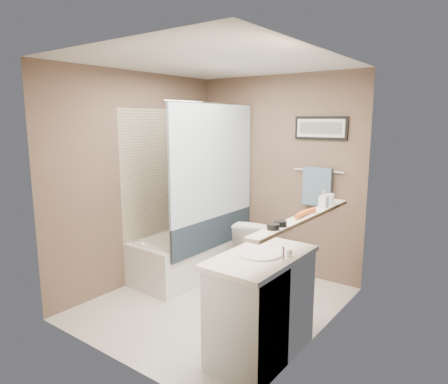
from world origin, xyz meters
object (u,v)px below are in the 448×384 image
Objects in this scene: bathtub at (191,254)px; toilet at (258,248)px; candle_bowl_near at (273,227)px; candle_bowl_far at (281,223)px; vanity at (261,308)px; hair_brush_front at (302,214)px; glass_jar at (330,199)px; soap_bottle at (324,199)px; hair_brush_back at (307,212)px.

bathtub is 0.83m from toilet.
candle_bowl_near is 0.11m from candle_bowl_far.
vanity is (0.87, -1.36, 0.04)m from toilet.
hair_brush_front is at bearing 57.38° from vanity.
glass_jar is at bearing 140.81° from toilet.
glass_jar reaches higher than hair_brush_front.
soap_bottle reaches higher than candle_bowl_near.
hair_brush_back reaches higher than candle_bowl_far.
candle_bowl_near reaches higher than toilet.
soap_bottle reaches higher than hair_brush_front.
soap_bottle is at bearing -90.00° from glass_jar.
hair_brush_back is (0.00, 0.10, 0.00)m from hair_brush_front.
toilet is 1.62m from vanity.
hair_brush_front is (0.00, 0.35, 0.00)m from candle_bowl_far.
vanity is at bearing -102.18° from glass_jar.
soap_bottle reaches higher than toilet.
glass_jar reaches higher than toilet.
vanity is 9.00× the size of glass_jar.
hair_brush_back reaches higher than vanity.
bathtub is 1.88m from vanity.
candle_bowl_near is at bearing -90.00° from hair_brush_back.
hair_brush_back is (1.79, -0.58, 0.89)m from bathtub.
candle_bowl_far is (1.79, -1.03, 0.89)m from bathtub.
bathtub is 6.82× the size of hair_brush_back.
hair_brush_front is at bearing -19.19° from bathtub.
glass_jar is (0.00, 1.02, 0.03)m from candle_bowl_near.
hair_brush_back is 0.47m from glass_jar.
candle_bowl_far reaches higher than toilet.
toilet is at bearing 122.71° from vanity.
hair_brush_back is 0.34m from soap_bottle.
hair_brush_back is at bearing -90.00° from soap_bottle.
soap_bottle is (0.00, 0.43, 0.05)m from hair_brush_front.
hair_brush_back is (0.00, 0.45, 0.00)m from candle_bowl_far.
glass_jar is at bearing 90.00° from soap_bottle.
hair_brush_back is (1.06, -0.97, 0.77)m from toilet.
candle_bowl_far is at bearing 90.00° from candle_bowl_near.
bathtub is 2.08m from hair_brush_back.
hair_brush_back is 2.20× the size of glass_jar.
hair_brush_back reaches higher than toilet.
soap_bottle reaches higher than bathtub.
hair_brush_front reaches higher than toilet.
vanity is at bearing -122.63° from hair_brush_front.
hair_brush_back is 1.44× the size of soap_bottle.
toilet is 3.31× the size of hair_brush_back.
candle_bowl_near is 1.00× the size of candle_bowl_far.
toilet is 8.09× the size of candle_bowl_near.
vanity is at bearing 162.48° from candle_bowl_far.
candle_bowl_far reaches higher than bathtub.
bathtub is 16.67× the size of candle_bowl_near.
soap_bottle reaches higher than glass_jar.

